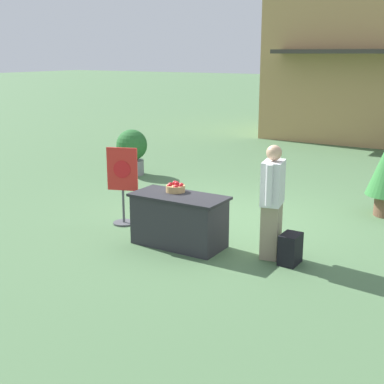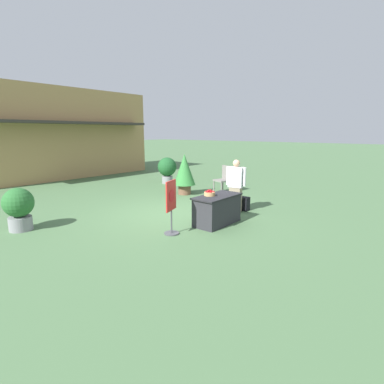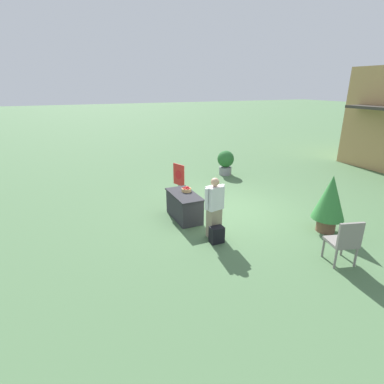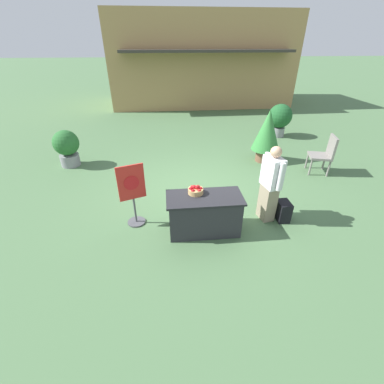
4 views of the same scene
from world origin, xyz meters
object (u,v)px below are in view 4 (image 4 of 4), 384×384
object	(u,v)px
display_table	(204,214)
poster_board	(133,194)
backpack	(283,211)
potted_plant_far_left	(67,146)
person_visitor	(270,184)
patio_chair	(325,153)
apple_basket	(196,190)
potted_plant_near_left	(280,118)
potted_plant_far_right	(267,133)

from	to	relation	value
display_table	poster_board	bearing A→B (deg)	164.52
backpack	potted_plant_far_left	distance (m)	6.15
person_visitor	poster_board	world-z (taller)	person_visitor
display_table	poster_board	xyz separation A→B (m)	(-1.35, 0.37, 0.29)
backpack	patio_chair	world-z (taller)	patio_chair
apple_basket	potted_plant_near_left	size ratio (longest dim) A/B	0.23
poster_board	patio_chair	bearing A→B (deg)	90.58
backpack	potted_plant_near_left	xyz separation A→B (m)	(2.00, 5.25, 0.50)
poster_board	potted_plant_far_left	xyz separation A→B (m)	(-2.19, 3.06, -0.09)
apple_basket	display_table	bearing A→B (deg)	-41.93
apple_basket	potted_plant_near_left	xyz separation A→B (m)	(3.82, 5.29, -0.12)
backpack	potted_plant_far_right	distance (m)	3.13
backpack	potted_plant_near_left	bearing A→B (deg)	69.16
patio_chair	potted_plant_far_left	world-z (taller)	same
person_visitor	backpack	size ratio (longest dim) A/B	3.77
apple_basket	person_visitor	distance (m)	1.50
display_table	potted_plant_far_left	bearing A→B (deg)	135.82
potted_plant_far_right	person_visitor	bearing A→B (deg)	-108.59
apple_basket	patio_chair	xyz separation A→B (m)	(3.80, 2.07, -0.24)
poster_board	apple_basket	bearing A→B (deg)	59.24
display_table	apple_basket	xyz separation A→B (m)	(-0.16, 0.14, 0.45)
display_table	potted_plant_near_left	xyz separation A→B (m)	(3.67, 5.43, 0.33)
potted_plant_far_right	potted_plant_near_left	world-z (taller)	potted_plant_far_right
person_visitor	potted_plant_near_left	world-z (taller)	person_visitor
poster_board	potted_plant_far_right	distance (m)	4.61
potted_plant_far_right	display_table	bearing A→B (deg)	-126.13
display_table	apple_basket	size ratio (longest dim) A/B	4.97
person_visitor	poster_board	distance (m)	2.69
display_table	person_visitor	distance (m)	1.43
potted_plant_far_left	potted_plant_far_right	bearing A→B (deg)	-2.61
poster_board	potted_plant_far_left	world-z (taller)	poster_board
backpack	potted_plant_far_left	bearing A→B (deg)	147.95
apple_basket	potted_plant_far_right	distance (m)	3.91
apple_basket	potted_plant_near_left	distance (m)	6.53
apple_basket	potted_plant_far_left	xyz separation A→B (m)	(-3.38, 3.30, -0.24)
display_table	potted_plant_near_left	size ratio (longest dim) A/B	1.16
person_visitor	poster_board	xyz separation A→B (m)	(-2.69, 0.10, -0.12)
potted_plant_far_right	patio_chair	bearing A→B (deg)	-35.75
display_table	poster_board	size ratio (longest dim) A/B	1.10
apple_basket	potted_plant_far_right	xyz separation A→B (m)	(2.47, 3.03, 0.06)
apple_basket	poster_board	distance (m)	1.23
backpack	potted_plant_far_right	size ratio (longest dim) A/B	0.27
backpack	potted_plant_far_right	bearing A→B (deg)	77.80
person_visitor	potted_plant_far_right	world-z (taller)	person_visitor
poster_board	patio_chair	size ratio (longest dim) A/B	1.22
person_visitor	potted_plant_far_left	bearing A→B (deg)	-44.48
apple_basket	backpack	world-z (taller)	apple_basket
apple_basket	person_visitor	bearing A→B (deg)	5.07
backpack	potted_plant_far_left	size ratio (longest dim) A/B	0.40
patio_chair	potted_plant_far_right	xyz separation A→B (m)	(-1.33, 0.96, 0.30)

